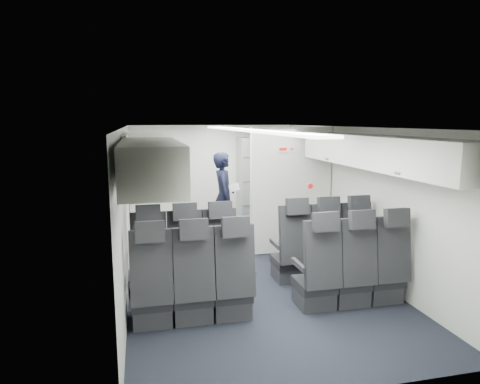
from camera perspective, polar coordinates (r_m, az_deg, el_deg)
name	(u,v)px	position (r m, az deg, el deg)	size (l,w,h in m)	color
cabin_shell	(246,198)	(6.25, 0.84, -0.82)	(3.41, 6.01, 2.16)	black
seat_row_front	(256,257)	(5.92, 2.08, -8.61)	(3.33, 0.56, 1.24)	black
seat_row_mid	(276,280)	(5.11, 4.79, -11.64)	(3.33, 0.56, 1.24)	black
overhead_bin_left_rear	(150,163)	(3.98, -11.86, 3.78)	(0.53, 1.80, 0.40)	silver
overhead_bin_left_front_open	(144,160)	(5.73, -12.69, 4.21)	(0.64, 1.70, 0.72)	#9E9E93
overhead_bin_right_rear	(420,157)	(4.92, 22.92, 4.28)	(0.53, 1.80, 0.40)	silver
overhead_bin_right_front	(344,147)	(6.41, 13.70, 5.80)	(0.53, 1.70, 0.40)	silver
bulkhead_partition	(291,190)	(7.29, 6.80, 0.22)	(1.40, 0.15, 2.13)	silver
galley_unit	(259,182)	(9.11, 2.50, 1.33)	(0.85, 0.52, 1.90)	#939399
boarding_door	(133,196)	(7.62, -14.11, -0.52)	(0.12, 1.27, 1.86)	silver
flight_attendant	(224,197)	(8.00, -2.19, -0.64)	(0.61, 0.40, 1.67)	black
carry_on_bag	(150,152)	(5.93, -11.86, 5.27)	(0.42, 0.30, 0.25)	black
papers	(234,187)	(7.96, -0.79, 0.61)	(0.19, 0.02, 0.14)	white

